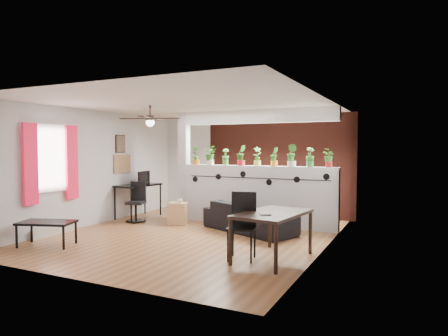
{
  "coord_description": "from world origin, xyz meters",
  "views": [
    {
      "loc": [
        4.0,
        -6.86,
        1.77
      ],
      "look_at": [
        0.4,
        0.6,
        1.33
      ],
      "focal_mm": 32.0,
      "sensor_mm": 36.0,
      "label": 1
    }
  ],
  "objects_px": {
    "potted_plant_0": "(196,155)",
    "sofa": "(249,218)",
    "computer_desk": "(138,188)",
    "potted_plant_1": "(210,155)",
    "potted_plant_3": "(241,155)",
    "potted_plant_5": "(274,156)",
    "cube_shelf": "(178,213)",
    "potted_plant_4": "(257,156)",
    "potted_plant_8": "(329,157)",
    "dining_table": "(273,217)",
    "ceiling_fan": "(150,120)",
    "potted_plant_2": "(226,156)",
    "cup": "(180,201)",
    "potted_plant_6": "(292,155)",
    "coffee_table": "(47,224)",
    "folding_chair": "(243,219)",
    "potted_plant_7": "(310,156)"
  },
  "relations": [
    {
      "from": "potted_plant_0",
      "to": "sofa",
      "type": "relative_size",
      "value": 0.23
    },
    {
      "from": "computer_desk",
      "to": "potted_plant_1",
      "type": "bearing_deg",
      "value": 10.33
    },
    {
      "from": "potted_plant_1",
      "to": "potted_plant_3",
      "type": "bearing_deg",
      "value": 0.0
    },
    {
      "from": "potted_plant_0",
      "to": "potted_plant_5",
      "type": "height_order",
      "value": "potted_plant_0"
    },
    {
      "from": "sofa",
      "to": "cube_shelf",
      "type": "distance_m",
      "value": 1.77
    },
    {
      "from": "potted_plant_4",
      "to": "potted_plant_8",
      "type": "bearing_deg",
      "value": 0.0
    },
    {
      "from": "dining_table",
      "to": "potted_plant_3",
      "type": "bearing_deg",
      "value": 123.07
    },
    {
      "from": "ceiling_fan",
      "to": "potted_plant_5",
      "type": "height_order",
      "value": "ceiling_fan"
    },
    {
      "from": "potted_plant_2",
      "to": "cup",
      "type": "bearing_deg",
      "value": -142.69
    },
    {
      "from": "potted_plant_6",
      "to": "sofa",
      "type": "bearing_deg",
      "value": -136.71
    },
    {
      "from": "potted_plant_2",
      "to": "coffee_table",
      "type": "distance_m",
      "value": 4.06
    },
    {
      "from": "cube_shelf",
      "to": "potted_plant_3",
      "type": "bearing_deg",
      "value": 9.25
    },
    {
      "from": "folding_chair",
      "to": "cube_shelf",
      "type": "bearing_deg",
      "value": 141.65
    },
    {
      "from": "potted_plant_0",
      "to": "potted_plant_8",
      "type": "relative_size",
      "value": 1.14
    },
    {
      "from": "potted_plant_0",
      "to": "potted_plant_2",
      "type": "distance_m",
      "value": 0.79
    },
    {
      "from": "potted_plant_7",
      "to": "potted_plant_1",
      "type": "bearing_deg",
      "value": 180.0
    },
    {
      "from": "computer_desk",
      "to": "folding_chair",
      "type": "xyz_separation_m",
      "value": [
        3.79,
        -2.23,
        -0.14
      ]
    },
    {
      "from": "potted_plant_2",
      "to": "computer_desk",
      "type": "xyz_separation_m",
      "value": [
        -2.26,
        -0.34,
        -0.8
      ]
    },
    {
      "from": "folding_chair",
      "to": "potted_plant_2",
      "type": "bearing_deg",
      "value": 120.8
    },
    {
      "from": "potted_plant_7",
      "to": "sofa",
      "type": "relative_size",
      "value": 0.21
    },
    {
      "from": "potted_plant_0",
      "to": "folding_chair",
      "type": "bearing_deg",
      "value": -47.9
    },
    {
      "from": "potted_plant_1",
      "to": "sofa",
      "type": "height_order",
      "value": "potted_plant_1"
    },
    {
      "from": "potted_plant_5",
      "to": "folding_chair",
      "type": "relative_size",
      "value": 0.4
    },
    {
      "from": "potted_plant_1",
      "to": "potted_plant_6",
      "type": "relative_size",
      "value": 0.93
    },
    {
      "from": "potted_plant_4",
      "to": "computer_desk",
      "type": "xyz_separation_m",
      "value": [
        -3.05,
        -0.34,
        -0.82
      ]
    },
    {
      "from": "computer_desk",
      "to": "cube_shelf",
      "type": "bearing_deg",
      "value": -12.68
    },
    {
      "from": "potted_plant_0",
      "to": "coffee_table",
      "type": "distance_m",
      "value": 3.75
    },
    {
      "from": "potted_plant_2",
      "to": "coffee_table",
      "type": "xyz_separation_m",
      "value": [
        -1.94,
        -3.37,
        -1.16
      ]
    },
    {
      "from": "potted_plant_4",
      "to": "dining_table",
      "type": "relative_size",
      "value": 0.29
    },
    {
      "from": "potted_plant_5",
      "to": "folding_chair",
      "type": "bearing_deg",
      "value": -82.33
    },
    {
      "from": "potted_plant_2",
      "to": "potted_plant_5",
      "type": "distance_m",
      "value": 1.19
    },
    {
      "from": "potted_plant_1",
      "to": "cup",
      "type": "relative_size",
      "value": 3.79
    },
    {
      "from": "dining_table",
      "to": "sofa",
      "type": "bearing_deg",
      "value": 122.3
    },
    {
      "from": "dining_table",
      "to": "folding_chair",
      "type": "xyz_separation_m",
      "value": [
        -0.45,
        -0.13,
        -0.05
      ]
    },
    {
      "from": "computer_desk",
      "to": "folding_chair",
      "type": "distance_m",
      "value": 4.4
    },
    {
      "from": "potted_plant_6",
      "to": "potted_plant_7",
      "type": "distance_m",
      "value": 0.4
    },
    {
      "from": "potted_plant_1",
      "to": "ceiling_fan",
      "type": "bearing_deg",
      "value": -102.98
    },
    {
      "from": "potted_plant_6",
      "to": "potted_plant_0",
      "type": "bearing_deg",
      "value": 180.0
    },
    {
      "from": "potted_plant_4",
      "to": "potted_plant_0",
      "type": "bearing_deg",
      "value": 180.0
    },
    {
      "from": "potted_plant_8",
      "to": "cup",
      "type": "xyz_separation_m",
      "value": [
        -3.22,
        -0.65,
        -1.01
      ]
    },
    {
      "from": "potted_plant_7",
      "to": "potted_plant_0",
      "type": "bearing_deg",
      "value": 180.0
    },
    {
      "from": "potted_plant_2",
      "to": "potted_plant_6",
      "type": "height_order",
      "value": "potted_plant_6"
    },
    {
      "from": "ceiling_fan",
      "to": "potted_plant_6",
      "type": "distance_m",
      "value": 3.07
    },
    {
      "from": "potted_plant_1",
      "to": "potted_plant_7",
      "type": "xyz_separation_m",
      "value": [
        2.37,
        -0.0,
        -0.02
      ]
    },
    {
      "from": "potted_plant_0",
      "to": "cube_shelf",
      "type": "xyz_separation_m",
      "value": [
        -0.11,
        -0.65,
        -1.34
      ]
    },
    {
      "from": "potted_plant_5",
      "to": "computer_desk",
      "type": "bearing_deg",
      "value": -174.36
    },
    {
      "from": "potted_plant_3",
      "to": "folding_chair",
      "type": "relative_size",
      "value": 0.44
    },
    {
      "from": "potted_plant_7",
      "to": "dining_table",
      "type": "relative_size",
      "value": 0.28
    },
    {
      "from": "folding_chair",
      "to": "sofa",
      "type": "bearing_deg",
      "value": 109.31
    },
    {
      "from": "potted_plant_1",
      "to": "folding_chair",
      "type": "xyz_separation_m",
      "value": [
        1.93,
        -2.57,
        -0.97
      ]
    }
  ]
}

